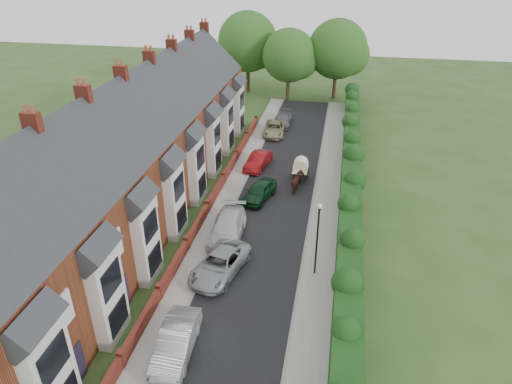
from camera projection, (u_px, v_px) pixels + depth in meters
The scene contains 22 objects.
ground at pixel (249, 311), 25.97m from camera, with size 140.00×140.00×0.00m, color #2D4C1E.
road at pixel (271, 212), 35.54m from camera, with size 6.00×58.00×0.02m, color black.
pavement_hedge_side at pixel (324, 217), 34.83m from camera, with size 2.20×58.00×0.12m, color gray.
pavement_house_side at pixel (223, 207), 36.15m from camera, with size 1.70×58.00×0.12m, color gray.
kerb_hedge_side at pixel (310, 215), 35.00m from camera, with size 0.18×58.00×0.13m, color gray.
kerb_house_side at pixel (233, 208), 36.02m from camera, with size 0.18×58.00×0.13m, color gray.
hedge at pixel (350, 202), 33.80m from camera, with size 2.10×58.00×2.85m.
terrace_row at pixel (134, 155), 34.24m from camera, with size 9.05×40.50×11.50m.
garden_wall_row at pixel (207, 208), 35.26m from camera, with size 0.35×40.35×1.10m.
lamppost at pixel (318, 231), 27.28m from camera, with size 0.32×0.32×5.16m.
tree_far_left at pixel (292, 57), 58.24m from camera, with size 7.14×6.80×9.29m.
tree_far_right at pixel (340, 51), 58.67m from camera, with size 7.98×7.60×10.31m.
tree_far_back at pixel (251, 43), 61.37m from camera, with size 8.40×8.00×10.82m.
car_silver_a at pixel (176, 342), 22.96m from camera, with size 1.61×4.63×1.53m, color #9A9A9E.
car_silver_b at pixel (220, 264), 28.63m from camera, with size 2.38×5.15×1.43m, color #97999D.
car_white at pixel (227, 228), 32.13m from camera, with size 2.22×5.45×1.58m, color silver.
car_green at pixel (259, 191), 37.03m from camera, with size 1.70×4.24×1.44m, color black.
car_red at pixel (258, 161), 42.30m from camera, with size 1.47×4.20×1.39m, color maroon.
car_beige at pixel (274, 129), 49.75m from camera, with size 2.20×4.78×1.33m, color tan.
car_grey at pixel (283, 119), 52.48m from camera, with size 1.80×4.43×1.29m, color slate.
horse at pixel (298, 183), 38.15m from camera, with size 0.90×1.97×1.66m, color #4C271B.
horse_cart at pixel (301, 168), 39.80m from camera, with size 1.33×2.95×2.12m.
Camera 1 is at (4.08, -19.13, 18.40)m, focal length 32.00 mm.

